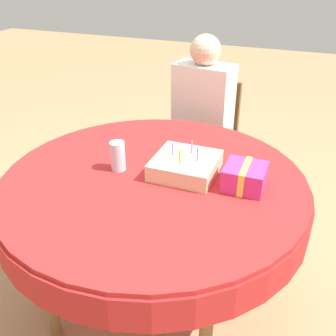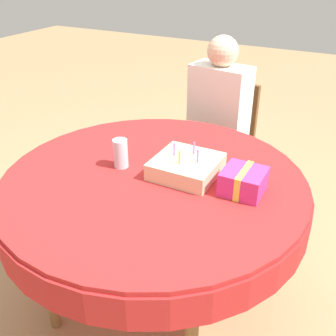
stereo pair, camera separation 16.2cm
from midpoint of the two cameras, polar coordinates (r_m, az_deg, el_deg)
ground_plane at (r=2.11m, az=0.56°, el=-18.71°), size 12.00×12.00×0.00m
dining_table at (r=1.68m, az=0.67°, el=-3.80°), size 1.29×1.29×0.73m
chair at (r=2.56m, az=9.56°, el=3.22°), size 0.43×0.43×0.86m
person at (r=2.40m, az=9.03°, el=7.14°), size 0.36×0.31×1.16m
birthday_cake at (r=1.65m, az=5.48°, el=0.15°), size 0.26×0.26×0.13m
drinking_glass at (r=1.69m, az=-4.19°, el=2.06°), size 0.06×0.06×0.13m
gift_box at (r=1.56m, az=13.82°, el=-1.97°), size 0.16×0.16×0.10m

